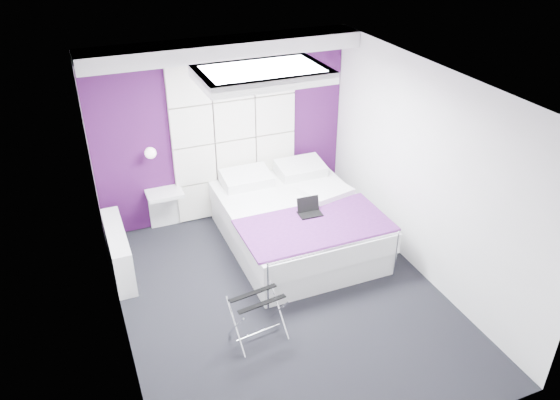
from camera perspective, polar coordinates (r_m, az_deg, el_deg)
name	(u,v)px	position (r m, az deg, el deg)	size (l,w,h in m)	color
floor	(284,299)	(6.56, 0.39, -10.29)	(4.40, 4.40, 0.00)	black
ceiling	(285,85)	(5.28, 0.48, 11.90)	(4.40, 4.40, 0.00)	white
wall_back	(223,131)	(7.68, -5.97, 7.21)	(3.60, 3.60, 0.00)	white
wall_left	(111,240)	(5.47, -17.27, -3.98)	(4.40, 4.40, 0.00)	white
wall_right	(425,175)	(6.63, 14.94, 2.57)	(4.40, 4.40, 0.00)	white
accent_wall	(223,131)	(7.67, -5.95, 7.19)	(3.58, 0.02, 2.58)	#3C0F41
soffit	(224,48)	(7.08, -5.87, 15.52)	(3.58, 0.50, 0.20)	white
headboard	(235,139)	(7.72, -4.72, 6.34)	(1.80, 0.08, 2.30)	silver
skylight	(262,73)	(5.83, -1.86, 13.09)	(1.36, 0.86, 0.12)	white
wall_lamp	(150,152)	(7.39, -13.44, 4.92)	(0.15, 0.15, 0.15)	white
radiator	(119,251)	(7.11, -16.52, -5.12)	(0.22, 1.20, 0.60)	white
bed	(296,222)	(7.32, 1.67, -2.34)	(1.85, 2.24, 0.78)	white
nightstand	(164,193)	(7.64, -11.99, 0.69)	(0.49, 0.38, 0.05)	white
luggage_rack	(258,317)	(5.91, -2.32, -12.17)	(0.54, 0.40, 0.53)	silver
laptop	(309,209)	(6.93, 3.03, -1.00)	(0.29, 0.21, 0.21)	black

